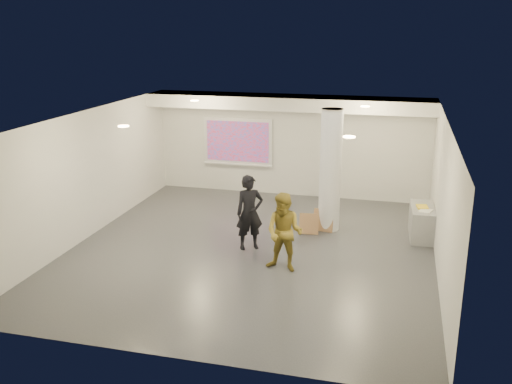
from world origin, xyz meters
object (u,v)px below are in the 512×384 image
(projection_screen, at_px, (238,142))
(woman, at_px, (250,213))
(credenza, at_px, (422,222))
(column, at_px, (330,171))
(man, at_px, (284,232))

(projection_screen, xyz_separation_m, woman, (1.53, -4.36, -0.68))
(credenza, height_order, woman, woman)
(projection_screen, relative_size, credenza, 1.63)
(column, bearing_deg, credenza, 0.06)
(projection_screen, distance_m, man, 5.94)
(column, xyz_separation_m, credenza, (2.22, 0.00, -1.12))
(column, distance_m, woman, 2.41)
(column, relative_size, woman, 1.76)
(projection_screen, height_order, man, projection_screen)
(credenza, bearing_deg, woman, -158.49)
(column, distance_m, credenza, 2.49)
(woman, distance_m, man, 1.39)
(column, xyz_separation_m, woman, (-1.57, -1.71, -0.65))
(column, xyz_separation_m, projection_screen, (-3.10, 2.65, 0.03))
(woman, xyz_separation_m, man, (1.00, -0.97, -0.03))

